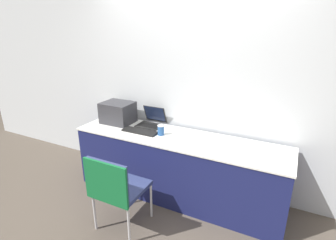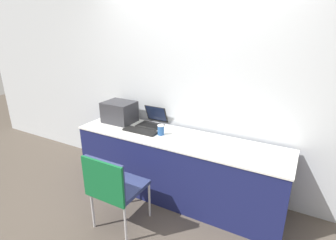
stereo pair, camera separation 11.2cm
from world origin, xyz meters
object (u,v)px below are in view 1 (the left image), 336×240
at_px(chair, 115,186).
at_px(laptop_left, 151,121).
at_px(coffee_cup, 161,130).
at_px(external_keyboard, 140,131).
at_px(printer, 118,112).

bearing_deg(chair, laptop_left, 100.04).
bearing_deg(coffee_cup, chair, -95.80).
relative_size(external_keyboard, chair, 0.53).
bearing_deg(chair, coffee_cup, 84.20).
distance_m(printer, laptop_left, 0.47).
distance_m(laptop_left, external_keyboard, 0.27).
distance_m(coffee_cup, chair, 0.86).
xyz_separation_m(laptop_left, coffee_cup, (0.26, -0.23, 0.01)).
height_order(coffee_cup, chair, coffee_cup).
bearing_deg(printer, coffee_cup, -9.80).
height_order(laptop_left, external_keyboard, laptop_left).
bearing_deg(coffee_cup, printer, 170.20).
relative_size(external_keyboard, coffee_cup, 3.71).
height_order(external_keyboard, coffee_cup, coffee_cup).
bearing_deg(printer, external_keyboard, -20.31).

